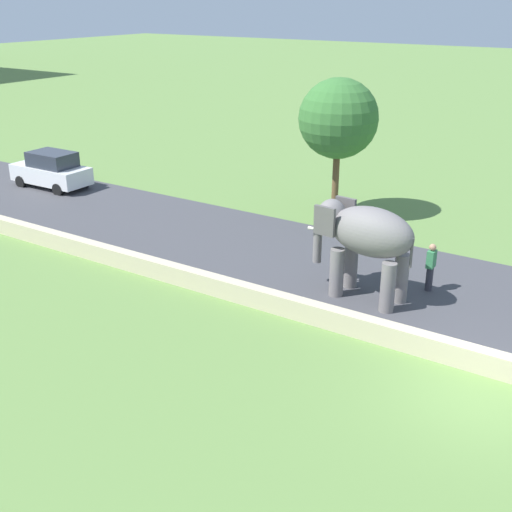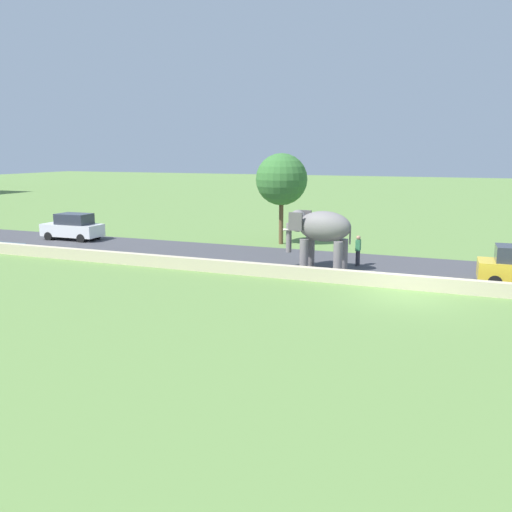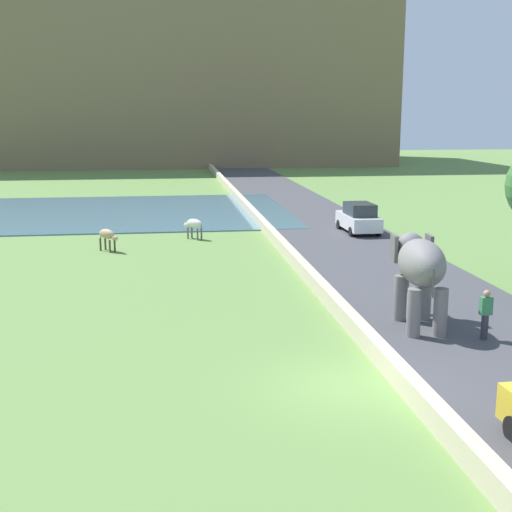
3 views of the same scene
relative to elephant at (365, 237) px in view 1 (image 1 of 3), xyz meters
The scene contains 7 objects.
ground_plane 6.10m from the elephant, 126.81° to the right, with size 220.00×220.00×0.00m, color #608442.
road_surface 15.60m from the elephant, 84.24° to the left, with size 7.00×120.00×0.06m, color #424247.
barrier_wall 13.69m from the elephant, 99.52° to the left, with size 0.40×110.00×0.61m, color beige.
elephant is the anchor object (origin of this frame).
person_beside_elephant 2.54m from the elephant, 45.85° to the right, with size 0.36×0.22×1.63m.
car_white 18.05m from the elephant, 80.00° to the left, with size 1.85×4.03×1.80m.
tree_near 8.40m from the elephant, 32.55° to the left, with size 3.26×3.26×5.75m.
Camera 1 is at (-13.59, -2.61, 8.79)m, focal length 45.44 mm.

